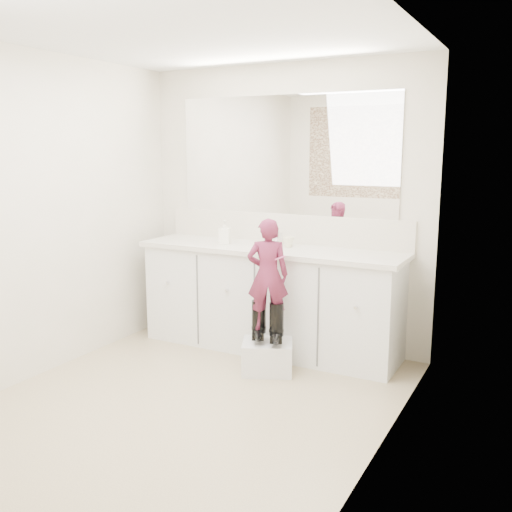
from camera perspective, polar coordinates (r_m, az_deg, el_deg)
The scene contains 17 objects.
floor at distance 4.01m, azimuth -6.74°, elevation -14.41°, with size 3.00×3.00×0.00m, color #90765E.
ceiling at distance 3.70m, azimuth -7.61°, elevation 21.59°, with size 3.00×3.00×0.00m, color white.
wall_back at distance 4.96m, azimuth 2.85°, elevation 4.94°, with size 2.60×2.60×0.00m, color beige.
wall_left at distance 4.53m, azimuth -20.78°, elevation 3.72°, with size 3.00×3.00×0.00m, color beige.
wall_right at distance 3.11m, azimuth 12.88°, elevation 1.28°, with size 3.00×3.00×0.00m, color beige.
vanity_cabinet at distance 4.86m, azimuth 1.39°, elevation -4.48°, with size 2.20×0.55×0.85m, color silver.
countertop at distance 4.75m, azimuth 1.33°, elevation 0.67°, with size 2.28×0.58×0.04m, color beige.
backsplash at distance 4.97m, azimuth 2.76°, elevation 2.80°, with size 2.28×0.03×0.25m, color beige.
mirror at distance 4.92m, azimuth 2.84°, elevation 10.03°, with size 2.00×0.02×1.00m, color white.
faucet at distance 4.88m, azimuth 2.20°, elevation 1.78°, with size 0.08×0.08×0.10m, color silver.
cup at distance 4.74m, azimuth 3.26°, elevation 1.42°, with size 0.09×0.09×0.09m, color beige.
soap_bottle at distance 4.91m, azimuth -3.15°, elevation 2.42°, with size 0.09×0.09×0.20m, color white.
step_stool at distance 4.45m, azimuth 1.15°, elevation -10.02°, with size 0.38×0.31×0.24m, color silver.
boot_left at distance 4.39m, azimuth 0.29°, elevation -6.47°, with size 0.12×0.21×0.31m, color black, non-canonical shape.
boot_right at distance 4.33m, azimuth 2.06°, elevation -6.74°, with size 0.12×0.21×0.31m, color black, non-canonical shape.
toddler at distance 4.27m, azimuth 1.18°, elevation -1.87°, with size 0.31×0.20×0.85m, color #A3325F.
toothbrush at distance 4.21m, azimuth 2.03°, elevation -0.32°, with size 0.01×0.01×0.14m, color #DE5698.
Camera 1 is at (2.09, -2.97, 1.69)m, focal length 40.00 mm.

